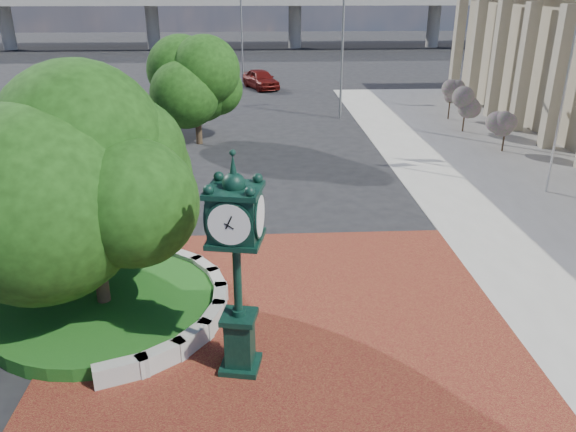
# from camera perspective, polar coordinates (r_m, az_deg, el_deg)

# --- Properties ---
(ground) EXTENTS (200.00, 200.00, 0.00)m
(ground) POSITION_cam_1_polar(r_m,az_deg,el_deg) (16.21, -0.42, -9.25)
(ground) COLOR black
(ground) RESTS_ON ground
(plaza) EXTENTS (12.00, 12.00, 0.04)m
(plaza) POSITION_cam_1_polar(r_m,az_deg,el_deg) (15.36, -0.24, -11.14)
(plaza) COLOR maroon
(plaza) RESTS_ON ground
(planter_wall) EXTENTS (2.96, 6.77, 0.54)m
(planter_wall) POSITION_cam_1_polar(r_m,az_deg,el_deg) (16.19, -10.15, -8.57)
(planter_wall) COLOR #9E9B93
(planter_wall) RESTS_ON ground
(grass_bed) EXTENTS (6.10, 6.10, 0.40)m
(grass_bed) POSITION_cam_1_polar(r_m,az_deg,el_deg) (16.67, -18.07, -8.72)
(grass_bed) COLOR #123F12
(grass_bed) RESTS_ON ground
(tree_planter) EXTENTS (5.20, 5.20, 6.33)m
(tree_planter) POSITION_cam_1_polar(r_m,az_deg,el_deg) (15.22, -19.65, 2.75)
(tree_planter) COLOR #38281C
(tree_planter) RESTS_ON ground
(tree_street) EXTENTS (4.40, 4.40, 5.45)m
(tree_street) POSITION_cam_1_polar(r_m,az_deg,el_deg) (32.38, -9.32, 12.82)
(tree_street) COLOR #38281C
(tree_street) RESTS_ON ground
(post_clock) EXTENTS (1.27, 1.27, 5.33)m
(post_clock) POSITION_cam_1_polar(r_m,az_deg,el_deg) (12.43, -5.24, -4.38)
(post_clock) COLOR black
(post_clock) RESTS_ON ground
(parked_car) EXTENTS (3.62, 5.23, 1.65)m
(parked_car) POSITION_cam_1_polar(r_m,az_deg,el_deg) (50.55, -2.78, 13.73)
(parked_car) COLOR #570F0C
(parked_car) RESTS_ON ground
(flagpole_a) EXTENTS (1.42, 0.21, 9.09)m
(flagpole_a) POSITION_cam_1_polar(r_m,az_deg,el_deg) (26.25, 26.37, 11.76)
(flagpole_a) COLOR silver
(flagpole_a) RESTS_ON ground
(street_lamp_near) EXTENTS (1.85, 0.99, 8.83)m
(street_lamp_near) POSITION_cam_1_polar(r_m,az_deg,el_deg) (38.47, 5.85, 17.40)
(street_lamp_near) COLOR slate
(street_lamp_near) RESTS_ON ground
(street_lamp_far) EXTENTS (2.01, 0.39, 8.95)m
(street_lamp_far) POSITION_cam_1_polar(r_m,az_deg,el_deg) (53.20, -4.51, 18.92)
(street_lamp_far) COLOR slate
(street_lamp_far) RESTS_ON ground
(shrub_near) EXTENTS (1.20, 1.20, 2.20)m
(shrub_near) POSITION_cam_1_polar(r_m,az_deg,el_deg) (32.79, 21.27, 8.79)
(shrub_near) COLOR #38281C
(shrub_near) RESTS_ON ground
(shrub_mid) EXTENTS (1.20, 1.20, 2.20)m
(shrub_mid) POSITION_cam_1_polar(r_m,az_deg,el_deg) (36.61, 17.58, 10.57)
(shrub_mid) COLOR #38281C
(shrub_mid) RESTS_ON ground
(shrub_far) EXTENTS (1.20, 1.20, 2.20)m
(shrub_far) POSITION_cam_1_polar(r_m,az_deg,el_deg) (39.89, 16.18, 11.64)
(shrub_far) COLOR #38281C
(shrub_far) RESTS_ON ground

